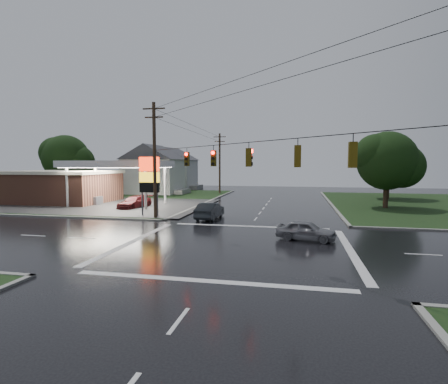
% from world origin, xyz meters
% --- Properties ---
extents(ground, '(120.00, 120.00, 0.00)m').
position_xyz_m(ground, '(0.00, 0.00, 0.00)').
color(ground, black).
rests_on(ground, ground).
extents(grass_nw, '(36.00, 36.00, 0.08)m').
position_xyz_m(grass_nw, '(-26.00, 26.00, 0.04)').
color(grass_nw, black).
rests_on(grass_nw, ground).
extents(gas_station, '(26.20, 18.00, 5.60)m').
position_xyz_m(gas_station, '(-25.68, 19.70, 2.55)').
color(gas_station, '#2D2D2D').
rests_on(gas_station, ground).
extents(pylon_sign, '(2.00, 0.35, 6.00)m').
position_xyz_m(pylon_sign, '(-10.50, 10.50, 4.01)').
color(pylon_sign, '#59595E').
rests_on(pylon_sign, ground).
extents(utility_pole_nw, '(2.20, 0.32, 11.00)m').
position_xyz_m(utility_pole_nw, '(-9.50, 9.50, 5.72)').
color(utility_pole_nw, '#382619').
rests_on(utility_pole_nw, ground).
extents(utility_pole_n, '(2.20, 0.32, 10.50)m').
position_xyz_m(utility_pole_n, '(-9.50, 38.00, 5.47)').
color(utility_pole_n, '#382619').
rests_on(utility_pole_n, ground).
extents(traffic_signals, '(26.87, 26.87, 1.47)m').
position_xyz_m(traffic_signals, '(0.02, -0.02, 6.48)').
color(traffic_signals, black).
rests_on(traffic_signals, ground).
extents(house_near, '(11.05, 8.48, 8.60)m').
position_xyz_m(house_near, '(-20.95, 36.00, 4.41)').
color(house_near, silver).
rests_on(house_near, ground).
extents(house_far, '(11.05, 8.48, 8.60)m').
position_xyz_m(house_far, '(-21.95, 48.00, 4.41)').
color(house_far, silver).
rests_on(house_far, ground).
extents(tree_nw_behind, '(8.93, 7.60, 10.00)m').
position_xyz_m(tree_nw_behind, '(-33.84, 29.99, 6.18)').
color(tree_nw_behind, black).
rests_on(tree_nw_behind, ground).
extents(tree_ne_near, '(7.99, 6.80, 8.98)m').
position_xyz_m(tree_ne_near, '(14.14, 21.99, 5.56)').
color(tree_ne_near, black).
rests_on(tree_ne_near, ground).
extents(tree_ne_far, '(8.46, 7.20, 9.80)m').
position_xyz_m(tree_ne_far, '(17.15, 33.99, 6.18)').
color(tree_ne_far, black).
rests_on(tree_ne_far, ground).
extents(car_north, '(1.87, 4.82, 1.57)m').
position_xyz_m(car_north, '(-4.27, 10.16, 0.78)').
color(car_north, black).
rests_on(car_north, ground).
extents(car_crossing, '(4.26, 2.43, 1.37)m').
position_xyz_m(car_crossing, '(4.44, 2.52, 0.68)').
color(car_crossing, gray).
rests_on(car_crossing, ground).
extents(car_pump, '(3.04, 5.25, 1.43)m').
position_xyz_m(car_pump, '(-14.98, 16.22, 0.72)').
color(car_pump, '#531314').
rests_on(car_pump, ground).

